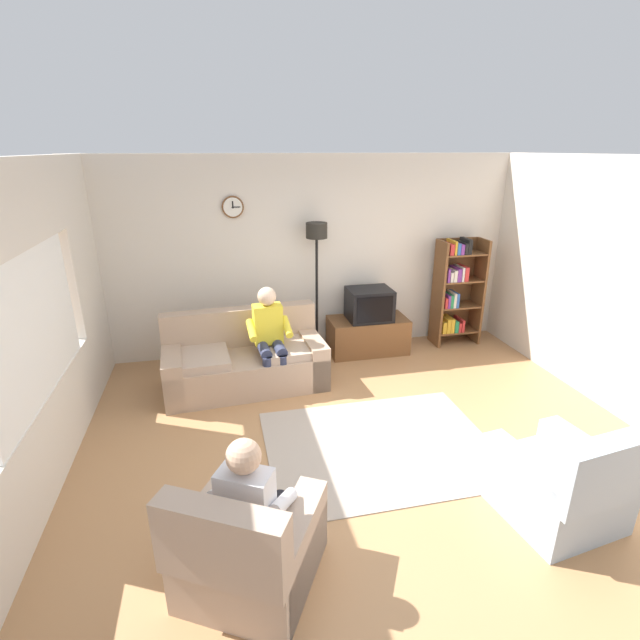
{
  "coord_description": "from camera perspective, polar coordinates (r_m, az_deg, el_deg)",
  "views": [
    {
      "loc": [
        -1.34,
        -3.64,
        2.76
      ],
      "look_at": [
        -0.26,
        1.19,
        0.94
      ],
      "focal_mm": 26.27,
      "sensor_mm": 36.0,
      "label": 1
    }
  ],
  "objects": [
    {
      "name": "back_wall_assembly",
      "position": [
        6.59,
        -0.64,
        7.88
      ],
      "size": [
        6.2,
        0.17,
        2.7
      ],
      "color": "silver",
      "rests_on": "ground_plane"
    },
    {
      "name": "armchair_near_window",
      "position": [
        3.45,
        -8.59,
        -25.82
      ],
      "size": [
        1.13,
        1.16,
        0.9
      ],
      "color": "tan",
      "rests_on": "ground_plane"
    },
    {
      "name": "area_rug",
      "position": [
        4.8,
        7.29,
        -14.98
      ],
      "size": [
        2.2,
        1.7,
        0.01
      ],
      "primitive_type": "cube",
      "color": "#AD9E8E",
      "rests_on": "ground_plane"
    },
    {
      "name": "person_in_left_armchair",
      "position": [
        3.29,
        -8.2,
        -20.96
      ],
      "size": [
        0.61,
        0.63,
        1.12
      ],
      "color": "silver",
      "rests_on": "ground_plane"
    },
    {
      "name": "floor_lamp",
      "position": [
        6.27,
        -0.41,
        8.16
      ],
      "size": [
        0.28,
        0.28,
        1.85
      ],
      "color": "black",
      "rests_on": "ground_plane"
    },
    {
      "name": "ground_plane",
      "position": [
        4.76,
        6.41,
        -15.36
      ],
      "size": [
        12.0,
        12.0,
        0.0
      ],
      "primitive_type": "plane",
      "color": "#B27F51"
    },
    {
      "name": "left_wall_assembly",
      "position": [
        4.22,
        -32.82,
        -2.85
      ],
      "size": [
        0.12,
        5.8,
        2.7
      ],
      "color": "silver",
      "rests_on": "ground_plane"
    },
    {
      "name": "couch",
      "position": [
        5.8,
        -9.14,
        -5.02
      ],
      "size": [
        1.96,
        1.01,
        0.9
      ],
      "color": "tan",
      "rests_on": "ground_plane"
    },
    {
      "name": "bookshelf",
      "position": [
        7.11,
        16.13,
        3.52
      ],
      "size": [
        0.68,
        0.36,
        1.57
      ],
      "color": "brown",
      "rests_on": "ground_plane"
    },
    {
      "name": "person_on_couch",
      "position": [
        5.56,
        -6.15,
        -1.64
      ],
      "size": [
        0.53,
        0.56,
        1.24
      ],
      "color": "yellow",
      "rests_on": "ground_plane"
    },
    {
      "name": "tv",
      "position": [
        6.53,
        6.03,
        1.92
      ],
      "size": [
        0.6,
        0.49,
        0.44
      ],
      "color": "black",
      "rests_on": "tv_stand"
    },
    {
      "name": "armchair_near_bookshelf",
      "position": [
        4.3,
        27.07,
        -17.43
      ],
      "size": [
        0.91,
        0.98,
        0.9
      ],
      "color": "#9EADBC",
      "rests_on": "ground_plane"
    },
    {
      "name": "tv_stand",
      "position": [
        6.71,
        5.82,
        -1.83
      ],
      "size": [
        1.1,
        0.56,
        0.5
      ],
      "color": "brown",
      "rests_on": "ground_plane"
    }
  ]
}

